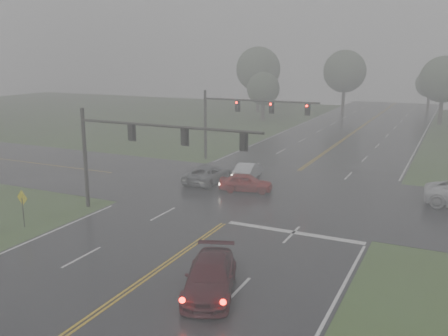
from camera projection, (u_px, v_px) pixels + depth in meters
The scene contains 16 objects.
ground at pixel (67, 334), 19.23m from camera, with size 180.00×180.00×0.00m, color #354C20.
main_road at pixel (258, 199), 36.81m from camera, with size 18.00×160.00×0.02m, color black.
cross_street at pixel (268, 193), 38.57m from camera, with size 120.00×14.00×0.02m, color black.
stop_bar at pixel (294, 233), 30.00m from camera, with size 8.50×0.50×0.01m, color silver.
sedan_maroon at pixel (210, 292), 22.55m from camera, with size 2.14×5.25×1.52m, color #370A10.
sedan_red at pixel (246, 192), 38.89m from camera, with size 1.66×4.14×1.41m, color maroon.
sedan_silver at pixel (248, 179), 42.85m from camera, with size 1.50×4.29×1.41m, color #B7BBC0.
car_grey at pixel (208, 183), 41.46m from camera, with size 2.43×5.27×1.46m, color #525559.
signal_gantry_near at pixel (134, 142), 32.29m from camera, with size 13.28×0.30×6.94m.
signal_gantry_far at pixel (238, 113), 48.27m from camera, with size 11.73×0.35×6.96m.
sign_diamond_west at pixel (23, 202), 30.68m from camera, with size 0.98×0.17×2.37m.
tree_nw_a at pixel (263, 89), 78.36m from camera, with size 5.18×5.18×7.61m.
tree_ne_a at pixel (444, 79), 73.66m from camera, with size 6.91×6.91×10.16m.
tree_n_mid at pixel (345, 71), 88.50m from camera, with size 7.53×7.53×11.06m.
tree_nw_b at pixel (258, 69), 88.89m from camera, with size 7.92×7.92×11.63m.
tree_n_far at pixel (430, 84), 92.16m from camera, with size 5.13×5.13×7.54m.
Camera 1 is at (12.90, -12.99, 10.60)m, focal length 40.00 mm.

